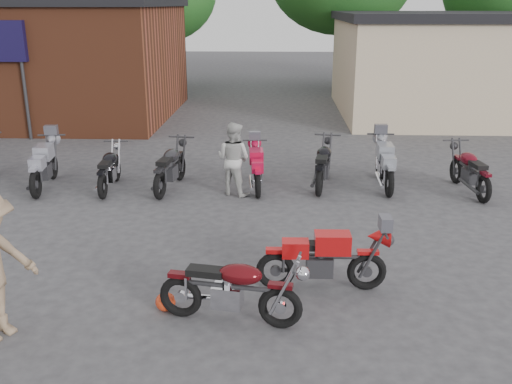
{
  "coord_description": "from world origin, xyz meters",
  "views": [
    {
      "loc": [
        1.12,
        -7.37,
        4.06
      ],
      "look_at": [
        0.72,
        2.18,
        0.9
      ],
      "focal_mm": 40.0,
      "sensor_mm": 36.0,
      "label": 1
    }
  ],
  "objects_px": {
    "helmet": "(166,302)",
    "row_bike_1": "(44,163)",
    "sportbike": "(324,256)",
    "row_bike_2": "(109,167)",
    "row_bike_7": "(470,168)",
    "row_bike_3": "(170,165)",
    "vintage_motorcycle": "(232,286)",
    "person_light": "(234,159)",
    "row_bike_6": "(385,162)",
    "row_bike_5": "(323,162)",
    "row_bike_4": "(256,166)"
  },
  "relations": [
    {
      "from": "person_light",
      "to": "row_bike_5",
      "type": "distance_m",
      "value": 2.15
    },
    {
      "from": "row_bike_6",
      "to": "row_bike_5",
      "type": "bearing_deg",
      "value": 92.02
    },
    {
      "from": "row_bike_1",
      "to": "row_bike_2",
      "type": "height_order",
      "value": "row_bike_1"
    },
    {
      "from": "row_bike_5",
      "to": "row_bike_7",
      "type": "xyz_separation_m",
      "value": [
        3.25,
        -0.32,
        -0.02
      ]
    },
    {
      "from": "vintage_motorcycle",
      "to": "row_bike_6",
      "type": "height_order",
      "value": "row_bike_6"
    },
    {
      "from": "row_bike_1",
      "to": "row_bike_2",
      "type": "distance_m",
      "value": 1.53
    },
    {
      "from": "row_bike_2",
      "to": "row_bike_3",
      "type": "bearing_deg",
      "value": -89.16
    },
    {
      "from": "helmet",
      "to": "row_bike_1",
      "type": "distance_m",
      "value": 6.66
    },
    {
      "from": "sportbike",
      "to": "person_light",
      "type": "bearing_deg",
      "value": 109.77
    },
    {
      "from": "row_bike_2",
      "to": "row_bike_4",
      "type": "relative_size",
      "value": 0.99
    },
    {
      "from": "sportbike",
      "to": "row_bike_1",
      "type": "relative_size",
      "value": 0.92
    },
    {
      "from": "row_bike_3",
      "to": "row_bike_6",
      "type": "relative_size",
      "value": 0.97
    },
    {
      "from": "row_bike_2",
      "to": "row_bike_6",
      "type": "distance_m",
      "value": 6.33
    },
    {
      "from": "row_bike_5",
      "to": "row_bike_1",
      "type": "bearing_deg",
      "value": 103.41
    },
    {
      "from": "vintage_motorcycle",
      "to": "row_bike_1",
      "type": "height_order",
      "value": "row_bike_1"
    },
    {
      "from": "helmet",
      "to": "row_bike_3",
      "type": "height_order",
      "value": "row_bike_3"
    },
    {
      "from": "row_bike_3",
      "to": "row_bike_4",
      "type": "relative_size",
      "value": 1.08
    },
    {
      "from": "sportbike",
      "to": "row_bike_1",
      "type": "distance_m",
      "value": 7.69
    },
    {
      "from": "helmet",
      "to": "row_bike_5",
      "type": "relative_size",
      "value": 0.14
    },
    {
      "from": "row_bike_4",
      "to": "row_bike_2",
      "type": "bearing_deg",
      "value": 88.28
    },
    {
      "from": "sportbike",
      "to": "helmet",
      "type": "bearing_deg",
      "value": -163.28
    },
    {
      "from": "row_bike_7",
      "to": "row_bike_5",
      "type": "bearing_deg",
      "value": 77.57
    },
    {
      "from": "person_light",
      "to": "row_bike_7",
      "type": "height_order",
      "value": "person_light"
    },
    {
      "from": "row_bike_3",
      "to": "row_bike_4",
      "type": "xyz_separation_m",
      "value": [
        1.96,
        0.11,
        -0.04
      ]
    },
    {
      "from": "vintage_motorcycle",
      "to": "row_bike_3",
      "type": "relative_size",
      "value": 0.95
    },
    {
      "from": "row_bike_7",
      "to": "row_bike_6",
      "type": "bearing_deg",
      "value": 72.77
    },
    {
      "from": "vintage_motorcycle",
      "to": "row_bike_5",
      "type": "distance_m",
      "value": 6.31
    },
    {
      "from": "row_bike_1",
      "to": "row_bike_6",
      "type": "xyz_separation_m",
      "value": [
        7.84,
        0.41,
        0.0
      ]
    },
    {
      "from": "row_bike_4",
      "to": "row_bike_6",
      "type": "height_order",
      "value": "row_bike_6"
    },
    {
      "from": "row_bike_3",
      "to": "helmet",
      "type": "bearing_deg",
      "value": -162.51
    },
    {
      "from": "sportbike",
      "to": "row_bike_3",
      "type": "distance_m",
      "value": 5.71
    },
    {
      "from": "person_light",
      "to": "row_bike_3",
      "type": "relative_size",
      "value": 0.82
    },
    {
      "from": "person_light",
      "to": "row_bike_7",
      "type": "bearing_deg",
      "value": -148.95
    },
    {
      "from": "sportbike",
      "to": "helmet",
      "type": "relative_size",
      "value": 6.55
    },
    {
      "from": "vintage_motorcycle",
      "to": "row_bike_2",
      "type": "relative_size",
      "value": 1.03
    },
    {
      "from": "vintage_motorcycle",
      "to": "helmet",
      "type": "height_order",
      "value": "vintage_motorcycle"
    },
    {
      "from": "vintage_motorcycle",
      "to": "sportbike",
      "type": "bearing_deg",
      "value": 47.7
    },
    {
      "from": "person_light",
      "to": "row_bike_5",
      "type": "relative_size",
      "value": 0.82
    },
    {
      "from": "vintage_motorcycle",
      "to": "person_light",
      "type": "relative_size",
      "value": 1.16
    },
    {
      "from": "row_bike_2",
      "to": "row_bike_7",
      "type": "bearing_deg",
      "value": -92.07
    },
    {
      "from": "vintage_motorcycle",
      "to": "row_bike_5",
      "type": "bearing_deg",
      "value": 84.97
    },
    {
      "from": "helmet",
      "to": "person_light",
      "type": "xyz_separation_m",
      "value": [
        0.55,
        5.14,
        0.68
      ]
    },
    {
      "from": "vintage_motorcycle",
      "to": "row_bike_2",
      "type": "xyz_separation_m",
      "value": [
        -3.27,
        5.65,
        -0.02
      ]
    },
    {
      "from": "person_light",
      "to": "sportbike",
      "type": "bearing_deg",
      "value": 137.97
    },
    {
      "from": "row_bike_2",
      "to": "row_bike_7",
      "type": "distance_m",
      "value": 8.14
    },
    {
      "from": "row_bike_2",
      "to": "row_bike_3",
      "type": "xyz_separation_m",
      "value": [
        1.39,
        0.09,
        0.05
      ]
    },
    {
      "from": "person_light",
      "to": "row_bike_1",
      "type": "xyz_separation_m",
      "value": [
        -4.39,
        0.28,
        -0.22
      ]
    },
    {
      "from": "row_bike_1",
      "to": "row_bike_3",
      "type": "distance_m",
      "value": 2.92
    },
    {
      "from": "vintage_motorcycle",
      "to": "row_bike_7",
      "type": "bearing_deg",
      "value": 59.7
    },
    {
      "from": "person_light",
      "to": "row_bike_2",
      "type": "relative_size",
      "value": 0.89
    }
  ]
}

